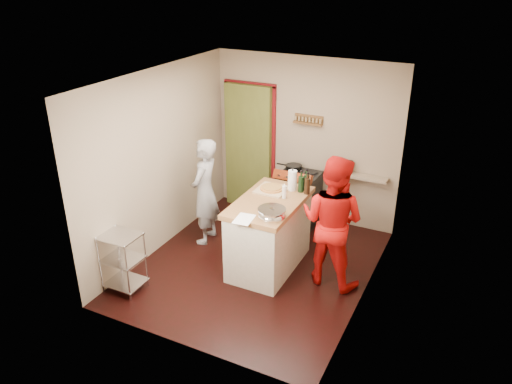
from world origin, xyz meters
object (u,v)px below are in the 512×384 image
wire_shelving (122,259)px  person_stripe (205,192)px  stove (298,198)px  island (269,232)px  person_red (332,221)px

wire_shelving → person_stripe: (0.29, 1.53, 0.36)m
person_stripe → stove: bearing=129.5°
stove → island: size_ratio=0.70×
person_stripe → person_red: size_ratio=0.92×
person_stripe → person_red: person_red is taller
island → wire_shelving: bearing=-137.8°
person_stripe → person_red: 2.00m
island → person_stripe: size_ratio=0.90×
stove → wire_shelving: 2.94m
island → person_red: person_red is taller
island → person_red: 0.91m
stove → person_stripe: person_stripe is taller
island → person_stripe: bearing=168.5°
stove → person_red: (0.95, -1.28, 0.42)m
island → person_red: (0.84, 0.04, 0.35)m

